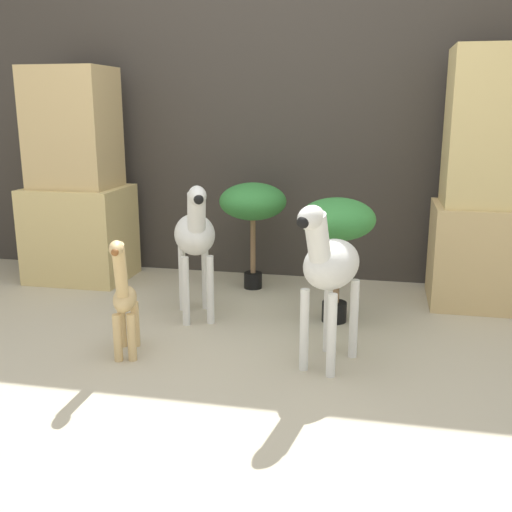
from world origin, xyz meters
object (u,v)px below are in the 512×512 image
object	(u,v)px
potted_palm_front	(337,225)
potted_palm_back	(253,204)
zebra_left	(195,236)
zebra_right	(329,266)
giraffe_figurine	(124,299)

from	to	relation	value
potted_palm_front	potted_palm_back	xyz separation A→B (m)	(-0.54, 0.49, 0.01)
zebra_left	potted_palm_front	size ratio (longest dim) A/B	1.12
zebra_right	zebra_left	xyz separation A→B (m)	(-0.73, 0.46, 0.00)
zebra_left	giraffe_figurine	world-z (taller)	zebra_left
potted_palm_front	potted_palm_back	bearing A→B (deg)	137.95
zebra_right	giraffe_figurine	xyz separation A→B (m)	(-0.89, -0.09, -0.18)
zebra_right	zebra_left	distance (m)	0.86
zebra_right	potted_palm_front	world-z (taller)	zebra_right
zebra_left	zebra_right	bearing A→B (deg)	-32.09
giraffe_figurine	potted_palm_front	world-z (taller)	potted_palm_front
zebra_right	potted_palm_front	distance (m)	0.56
zebra_right	potted_palm_back	xyz separation A→B (m)	(-0.55, 1.05, 0.07)
zebra_left	potted_palm_front	world-z (taller)	zebra_left
potted_palm_front	potted_palm_back	world-z (taller)	potted_palm_back
giraffe_figurine	potted_palm_back	size ratio (longest dim) A/B	0.87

